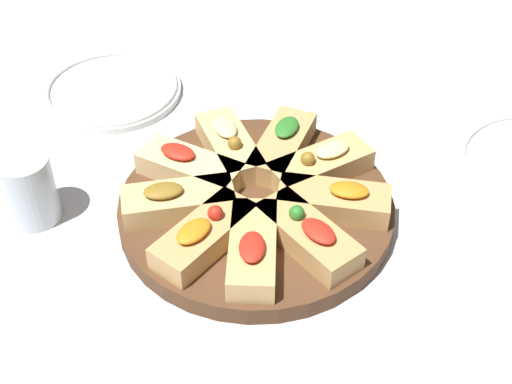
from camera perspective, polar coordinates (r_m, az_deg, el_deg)
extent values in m
plane|color=silver|center=(0.86, 0.00, -1.90)|extent=(3.00, 3.00, 0.00)
cylinder|color=#51331E|center=(0.85, 0.00, -1.33)|extent=(0.33, 0.33, 0.02)
cube|color=tan|center=(0.77, -0.27, -4.56)|extent=(0.13, 0.11, 0.03)
ellipsoid|color=red|center=(0.74, -0.33, -4.41)|extent=(0.05, 0.05, 0.01)
cube|color=tan|center=(0.78, 4.15, -3.50)|extent=(0.13, 0.07, 0.03)
ellipsoid|color=red|center=(0.76, 5.02, -3.13)|extent=(0.05, 0.03, 0.01)
sphere|color=#2D7A28|center=(0.78, 3.28, -1.69)|extent=(0.02, 0.02, 0.02)
cube|color=tan|center=(0.83, 6.23, -0.73)|extent=(0.12, 0.13, 0.03)
ellipsoid|color=orange|center=(0.81, 7.46, 0.17)|extent=(0.05, 0.05, 0.01)
cube|color=tan|center=(0.87, 5.17, 2.04)|extent=(0.05, 0.13, 0.03)
ellipsoid|color=beige|center=(0.87, 6.12, 3.39)|extent=(0.03, 0.05, 0.01)
sphere|color=olive|center=(0.85, 4.18, 2.65)|extent=(0.02, 0.02, 0.02)
cube|color=tan|center=(0.90, 2.10, 3.64)|extent=(0.12, 0.13, 0.03)
ellipsoid|color=#2D7A28|center=(0.90, 2.48, 5.22)|extent=(0.05, 0.05, 0.01)
cube|color=#DBB775|center=(0.90, -2.13, 3.63)|extent=(0.13, 0.07, 0.03)
ellipsoid|color=beige|center=(0.90, -2.51, 5.21)|extent=(0.05, 0.03, 0.01)
sphere|color=olive|center=(0.87, -1.73, 3.92)|extent=(0.02, 0.02, 0.02)
cube|color=#E5C689|center=(0.87, -5.30, 1.91)|extent=(0.14, 0.11, 0.03)
ellipsoid|color=red|center=(0.86, -6.28, 3.23)|extent=(0.05, 0.05, 0.01)
cube|color=#DBB775|center=(0.82, -6.23, -0.78)|extent=(0.09, 0.14, 0.03)
ellipsoid|color=olive|center=(0.81, -7.45, 0.10)|extent=(0.04, 0.05, 0.01)
cube|color=tan|center=(0.78, -4.14, -3.51)|extent=(0.09, 0.14, 0.03)
ellipsoid|color=orange|center=(0.76, -5.01, -3.14)|extent=(0.04, 0.05, 0.01)
sphere|color=red|center=(0.78, -3.28, -1.69)|extent=(0.02, 0.02, 0.02)
cylinder|color=white|center=(1.08, -11.44, 7.92)|extent=(0.20, 0.20, 0.01)
torus|color=white|center=(1.07, -11.49, 8.22)|extent=(0.19, 0.19, 0.01)
cylinder|color=silver|center=(0.87, -17.71, 0.24)|extent=(0.06, 0.06, 0.09)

